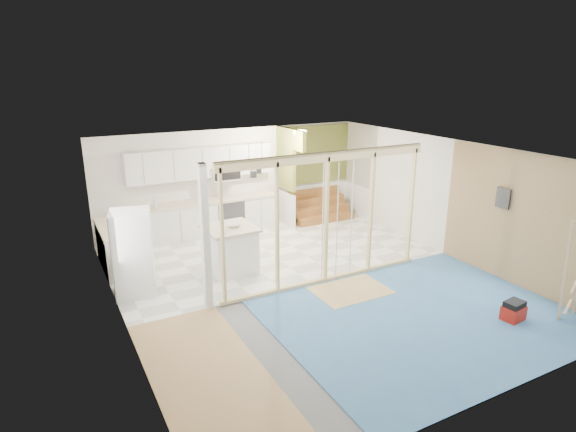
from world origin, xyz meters
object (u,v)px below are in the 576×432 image
fridge (134,254)px  ladder (575,269)px  toolbox (514,311)px  island (230,250)px

fridge → ladder: ladder is taller
toolbox → ladder: size_ratio=0.22×
island → toolbox: 5.35m
island → ladder: 6.19m
fridge → island: bearing=17.0°
toolbox → ladder: bearing=-36.2°
fridge → island: 1.96m
fridge → island: fridge is taller
fridge → toolbox: 6.70m
fridge → toolbox: (5.35, -3.97, -0.64)m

